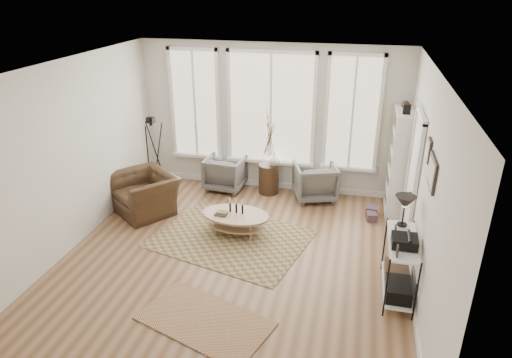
% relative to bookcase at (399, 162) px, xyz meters
% --- Properties ---
extents(room, '(5.50, 5.54, 2.90)m').
position_rel_bookcase_xyz_m(room, '(-2.42, -2.20, 0.47)').
color(room, '#8D6848').
rests_on(room, ground).
extents(bay_window, '(4.14, 0.12, 2.24)m').
position_rel_bookcase_xyz_m(bay_window, '(-2.44, 0.49, 0.65)').
color(bay_window, tan).
rests_on(bay_window, ground).
extents(door, '(0.09, 1.06, 2.22)m').
position_rel_bookcase_xyz_m(door, '(0.13, -1.08, 0.17)').
color(door, silver).
rests_on(door, ground).
extents(bookcase, '(0.31, 0.85, 2.06)m').
position_rel_bookcase_xyz_m(bookcase, '(0.00, 0.00, 0.00)').
color(bookcase, white).
rests_on(bookcase, ground).
extents(low_shelf, '(0.38, 1.08, 1.30)m').
position_rel_bookcase_xyz_m(low_shelf, '(-0.06, -2.52, -0.44)').
color(low_shelf, white).
rests_on(low_shelf, ground).
extents(wall_art, '(0.04, 0.88, 0.44)m').
position_rel_bookcase_xyz_m(wall_art, '(0.14, -2.49, 0.92)').
color(wall_art, black).
rests_on(wall_art, ground).
extents(rug_main, '(2.79, 2.35, 0.01)m').
position_rel_bookcase_xyz_m(rug_main, '(-2.65, -1.68, -0.95)').
color(rug_main, brown).
rests_on(rug_main, ground).
extents(rug_runner, '(1.84, 1.39, 0.01)m').
position_rel_bookcase_xyz_m(rug_runner, '(-2.42, -3.67, -0.94)').
color(rug_runner, brown).
rests_on(rug_runner, ground).
extents(coffee_table, '(1.18, 0.79, 0.52)m').
position_rel_bookcase_xyz_m(coffee_table, '(-2.63, -1.47, -0.67)').
color(coffee_table, '#A2825C').
rests_on(coffee_table, ground).
extents(armchair_left, '(0.80, 0.82, 0.69)m').
position_rel_bookcase_xyz_m(armchair_left, '(-3.30, 0.22, -0.61)').
color(armchair_left, '#60605C').
rests_on(armchair_left, ground).
extents(armchair_right, '(0.98, 0.99, 0.72)m').
position_rel_bookcase_xyz_m(armchair_right, '(-1.49, 0.18, -0.60)').
color(armchair_right, '#60605C').
rests_on(armchair_right, ground).
extents(side_table, '(0.40, 0.40, 1.68)m').
position_rel_bookcase_xyz_m(side_table, '(-2.41, 0.22, -0.15)').
color(side_table, '#3A2717').
rests_on(side_table, ground).
extents(vase, '(0.31, 0.31, 0.27)m').
position_rel_bookcase_xyz_m(vase, '(-2.30, 0.22, -0.22)').
color(vase, silver).
rests_on(vase, side_table).
extents(accent_chair, '(1.46, 1.43, 0.72)m').
position_rel_bookcase_xyz_m(accent_chair, '(-4.45, -1.08, -0.60)').
color(accent_chair, '#3A2717').
rests_on(accent_chair, ground).
extents(tripod_camera, '(0.53, 0.53, 1.51)m').
position_rel_bookcase_xyz_m(tripod_camera, '(-4.69, -0.11, -0.26)').
color(tripod_camera, black).
rests_on(tripod_camera, ground).
extents(book_stack_near, '(0.22, 0.27, 0.16)m').
position_rel_bookcase_xyz_m(book_stack_near, '(-0.39, -0.26, -0.87)').
color(book_stack_near, brown).
rests_on(book_stack_near, ground).
extents(book_stack_far, '(0.20, 0.24, 0.14)m').
position_rel_bookcase_xyz_m(book_stack_far, '(-0.39, -0.49, -0.88)').
color(book_stack_far, brown).
rests_on(book_stack_far, ground).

